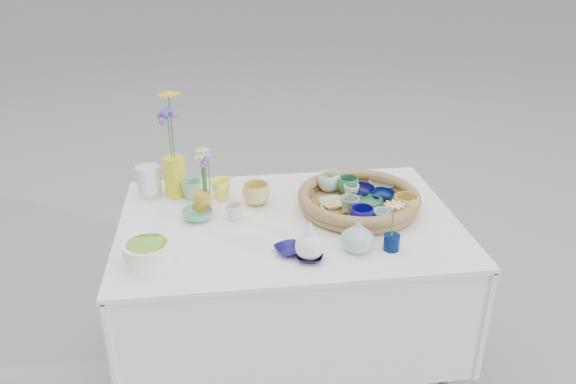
{
  "coord_description": "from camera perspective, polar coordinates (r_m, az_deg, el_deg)",
  "views": [
    {
      "loc": [
        -0.25,
        -1.84,
        1.76
      ],
      "look_at": [
        0.0,
        0.02,
        0.87
      ],
      "focal_mm": 35.0,
      "sensor_mm": 36.0,
      "label": 1
    }
  ],
  "objects": [
    {
      "name": "bud_vase_seafoam",
      "position": [
        1.9,
        7.08,
        -4.37
      ],
      "size": [
        0.13,
        0.13,
        0.12
      ],
      "primitive_type": "imported",
      "rotation": [
        0.0,
        0.0,
        0.14
      ],
      "color": "#98BDAF",
      "rests_on": "display_table"
    },
    {
      "name": "white_pitcher",
      "position": [
        2.34,
        -13.94,
        1.05
      ],
      "size": [
        0.14,
        0.1,
        0.13
      ],
      "primitive_type": null,
      "rotation": [
        0.0,
        0.0,
        -0.04
      ],
      "color": "silver",
      "rests_on": "display_table"
    },
    {
      "name": "tray_ceramic_1",
      "position": [
        2.25,
        9.48,
        -0.35
      ],
      "size": [
        0.13,
        0.13,
        0.03
      ],
      "primitive_type": "imported",
      "rotation": [
        0.0,
        0.0,
        0.39
      ],
      "color": "#021246",
      "rests_on": "wicker_tray"
    },
    {
      "name": "tray_ceramic_10",
      "position": [
        2.13,
        4.76,
        -1.72
      ],
      "size": [
        0.13,
        0.13,
        0.03
      ],
      "primitive_type": "imported",
      "rotation": [
        0.0,
        0.0,
        -0.2
      ],
      "color": "#D9B05B",
      "rests_on": "wicker_tray"
    },
    {
      "name": "daisy_cup",
      "position": [
        2.18,
        -8.75,
        -0.97
      ],
      "size": [
        0.08,
        0.08,
        0.08
      ],
      "primitive_type": "cylinder",
      "rotation": [
        0.0,
        0.0,
        -0.19
      ],
      "color": "gold",
      "rests_on": "display_table"
    },
    {
      "name": "tall_vase_yellow",
      "position": [
        2.31,
        -11.41,
        1.56
      ],
      "size": [
        0.1,
        0.1,
        0.17
      ],
      "primitive_type": "cylinder",
      "rotation": [
        0.0,
        0.0,
        0.2
      ],
      "color": "yellow",
      "rests_on": "display_table"
    },
    {
      "name": "display_table",
      "position": [
        2.56,
        0.06,
        -18.08
      ],
      "size": [
        1.26,
        0.86,
        0.77
      ],
      "primitive_type": null,
      "color": "white",
      "rests_on": "ground"
    },
    {
      "name": "loose_ceramic_0",
      "position": [
        2.27,
        -6.79,
        0.28
      ],
      "size": [
        0.11,
        0.11,
        0.08
      ],
      "primitive_type": "imported",
      "rotation": [
        0.0,
        0.0,
        0.38
      ],
      "color": "#FFF451",
      "rests_on": "display_table"
    },
    {
      "name": "gerbera",
      "position": [
        2.25,
        -11.74,
        6.58
      ],
      "size": [
        0.13,
        0.13,
        0.27
      ],
      "primitive_type": null,
      "rotation": [
        0.0,
        0.0,
        -0.28
      ],
      "color": "orange",
      "rests_on": "tall_vase_yellow"
    },
    {
      "name": "tray_ceramic_4",
      "position": [
        2.11,
        6.28,
        -1.39
      ],
      "size": [
        0.1,
        0.1,
        0.07
      ],
      "primitive_type": "imported",
      "rotation": [
        0.0,
        0.0,
        -0.41
      ],
      "color": "gray",
      "rests_on": "wicker_tray"
    },
    {
      "name": "loose_ceramic_1",
      "position": [
        2.22,
        -3.25,
        -0.19
      ],
      "size": [
        0.14,
        0.14,
        0.08
      ],
      "primitive_type": "imported",
      "rotation": [
        0.0,
        0.0,
        0.38
      ],
      "color": "#DAB65E",
      "rests_on": "display_table"
    },
    {
      "name": "hydrangea",
      "position": [
        2.25,
        -11.94,
        5.53
      ],
      "size": [
        0.07,
        0.07,
        0.24
      ],
      "primitive_type": null,
      "rotation": [
        0.0,
        0.0,
        0.0
      ],
      "color": "#4D4DC0",
      "rests_on": "tall_vase_yellow"
    },
    {
      "name": "tray_ceramic_0",
      "position": [
        2.26,
        7.28,
        0.05
      ],
      "size": [
        0.14,
        0.14,
        0.04
      ],
      "primitive_type": "imported",
      "rotation": [
        0.0,
        0.0,
        0.24
      ],
      "color": "#0A0A42",
      "rests_on": "wicker_tray"
    },
    {
      "name": "loose_ceramic_5",
      "position": [
        2.29,
        -9.76,
        0.23
      ],
      "size": [
        0.1,
        0.1,
        0.08
      ],
      "primitive_type": "imported",
      "rotation": [
        0.0,
        0.0,
        0.25
      ],
      "color": "#76B699",
      "rests_on": "display_table"
    },
    {
      "name": "tray_ceramic_9",
      "position": [
        2.04,
        7.52,
        -2.47
      ],
      "size": [
        0.09,
        0.09,
        0.07
      ],
      "primitive_type": "imported",
      "rotation": [
        0.0,
        0.0,
        -0.03
      ],
      "color": "#0E0A6D",
      "rests_on": "wicker_tray"
    },
    {
      "name": "loose_ceramic_6",
      "position": [
        1.86,
        2.18,
        -6.6
      ],
      "size": [
        0.11,
        0.11,
        0.02
      ],
      "primitive_type": "imported",
      "rotation": [
        0.0,
        0.0,
        -0.19
      ],
      "color": "black",
      "rests_on": "display_table"
    },
    {
      "name": "bud_vase_paleblue",
      "position": [
        1.83,
        2.2,
        -4.84
      ],
      "size": [
        0.12,
        0.12,
        0.15
      ],
      "primitive_type": null,
      "rotation": [
        0.0,
        0.0,
        -0.35
      ],
      "color": "white",
      "rests_on": "display_table"
    },
    {
      "name": "bud_vase_cobalt",
      "position": [
        1.94,
        10.48,
        -5.04
      ],
      "size": [
        0.06,
        0.06,
        0.06
      ],
      "primitive_type": "cylinder",
      "rotation": [
        0.0,
        0.0,
        0.01
      ],
      "color": "#00113E",
      "rests_on": "display_table"
    },
    {
      "name": "tray_ceramic_11",
      "position": [
        2.05,
        9.44,
        -2.57
      ],
      "size": [
        0.08,
        0.08,
        0.06
      ],
      "primitive_type": "imported",
      "rotation": [
        0.0,
        0.0,
        -0.19
      ],
      "color": "#7AC0BB",
      "rests_on": "wicker_tray"
    },
    {
      "name": "tray_ceramic_2",
      "position": [
        2.14,
        11.87,
        -1.3
      ],
      "size": [
        0.12,
        0.12,
        0.08
      ],
      "primitive_type": "imported",
      "rotation": [
        0.0,
        0.0,
        -0.35
      ],
      "color": "gold",
      "rests_on": "wicker_tray"
    },
    {
      "name": "tray_ceramic_8",
      "position": [
        2.35,
        9.49,
        0.71
      ],
      "size": [
        0.1,
        0.1,
        0.03
      ],
      "primitive_type": "imported",
      "rotation": [
        0.0,
        0.0,
        -0.01
      ],
      "color": "#97B5DC",
      "rests_on": "wicker_tray"
    },
    {
      "name": "daisy_posy",
      "position": [
        2.14,
        -8.62,
        2.07
      ],
      "size": [
        0.1,
        0.1,
        0.17
      ],
      "primitive_type": null,
      "rotation": [
        0.0,
        0.0,
        -0.14
      ],
      "color": "white",
      "rests_on": "daisy_cup"
    },
    {
      "name": "loose_ceramic_4",
      "position": [
        1.9,
        0.13,
        -5.88
      ],
      "size": [
        0.12,
        0.12,
        0.02
      ],
      "primitive_type": "imported",
      "rotation": [
        0.0,
        0.0,
        0.38
      ],
      "color": "#160F5B",
      "rests_on": "display_table"
    },
    {
      "name": "tray_ceramic_12",
      "position": [
        2.27,
        6.12,
        0.67
      ],
      "size": [
        0.09,
        0.09,
        0.07
      ],
      "primitive_type": "imported",
      "rotation": [
        0.0,
        0.0,
        -0.0
      ],
      "color": "#2D7441",
      "rests_on": "wicker_tray"
    },
    {
      "name": "tray_ceramic_7",
      "position": [
        2.24,
        6.43,
        0.07
      ],
      "size": [
        0.08,
        0.08,
        0.06
      ],
      "primitive_type": "imported",
      "rotation": [
        0.0,
        0.0,
        -0.36
      ],
      "color": "white",
      "rests_on": "wicker_tray"
    },
    {
      "name": "ground",
      "position": [
        2.56,
        0.06,
        -18.08
      ],
      "size": [
        80.0,
        80.0,
        0.0
      ],
      "primitive_type": "plane",
      "color": "gray"
    },
    {
      "name": "wicker_tray",
      "position": [
        2.19,
        7.18,
        -0.82
      ],
      "size": [
        0.47,
        0.47,
        0.08
      ],
      "primitive_type": null,
      "color": "brown",
      "rests_on": "display_table"
    },
    {
      "name": "tray_ceramic_6",
      "position": [
        2.29,
        4.17,
        1.03
      ],
      "size": [
        0.11,
        0.11,
        0.07
      ],
      "primitive_type": "imported",
      "rotation": [
        0.0,
        0.0,
        -0.19
      ],
      "color": "#BDF0D5",
      "rests_on": "wicker_tray"
    },
    {
      "name": "tray_ceramic_5",
      "position": [
        2.17,
        4.55,
        -1.19
      ],
      "size": [
        0.12,
        0.12,
        0.02
      ],
      "primitive_type": "imported",
      "rotation": [
        0.0,
        0.0,
        0.26
      ],
      "color": "#91C4B0",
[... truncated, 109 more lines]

